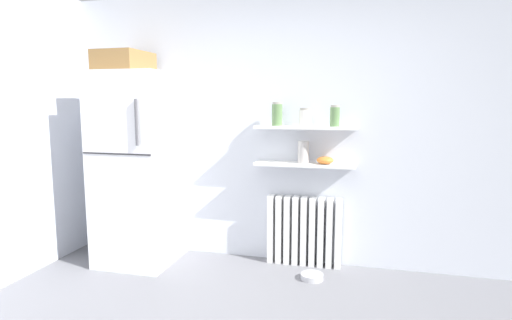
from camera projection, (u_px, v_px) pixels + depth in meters
back_wall at (288, 129)px, 4.06m from camera, size 7.04×0.10×2.60m
refrigerator at (138, 164)px, 4.06m from camera, size 0.69×0.75×2.03m
radiator at (304, 231)px, 4.02m from camera, size 0.70×0.12×0.66m
wall_shelf_lower at (305, 165)px, 3.90m from camera, size 0.94×0.22×0.02m
wall_shelf_upper at (305, 127)px, 3.86m from camera, size 0.94×0.22×0.02m
storage_jar_0 at (277, 114)px, 3.90m from camera, size 0.10×0.10×0.22m
storage_jar_1 at (305, 117)px, 3.84m from camera, size 0.11×0.11×0.17m
storage_jar_2 at (335, 116)px, 3.77m from camera, size 0.09×0.09×0.19m
vase at (303, 152)px, 3.89m from camera, size 0.10×0.10×0.21m
shelf_bowl at (325, 160)px, 3.85m from camera, size 0.16×0.16×0.07m
pet_food_bowl at (312, 277)px, 3.72m from camera, size 0.20×0.20×0.05m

